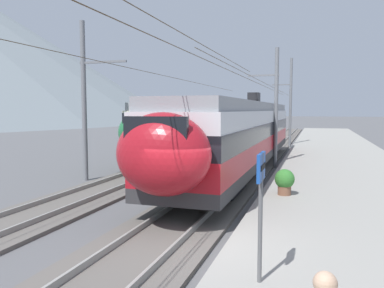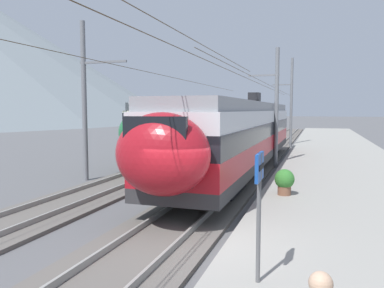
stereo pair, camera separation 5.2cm
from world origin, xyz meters
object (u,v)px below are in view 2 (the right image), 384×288
object	(u,v)px
platform_sign	(259,188)
potted_plant_by_shelter	(284,180)
catenary_mast_mid	(274,105)
catenary_mast_far_side	(87,98)
train_far_track	(218,123)
train_near_platform	(242,132)
catenary_mast_east	(290,102)

from	to	relation	value
platform_sign	potted_plant_by_shelter	xyz separation A→B (m)	(7.53, 0.15, -1.19)
catenary_mast_mid	catenary_mast_far_side	size ratio (longest dim) A/B	1.00
train_far_track	platform_sign	distance (m)	27.86
platform_sign	catenary_mast_mid	bearing A→B (deg)	5.29
catenary_mast_mid	train_far_track	bearing A→B (deg)	30.45
train_near_platform	potted_plant_by_shelter	xyz separation A→B (m)	(-6.37, -2.80, -1.36)
train_near_platform	potted_plant_by_shelter	distance (m)	7.09
catenary_mast_far_side	catenary_mast_mid	bearing A→B (deg)	-48.44
catenary_mast_mid	catenary_mast_east	distance (m)	13.04
catenary_mast_mid	potted_plant_by_shelter	xyz separation A→B (m)	(-8.88, -1.37, -2.87)
train_far_track	catenary_mast_far_side	xyz separation A→B (m)	(-17.58, 1.99, 1.79)
catenary_mast_far_side	potted_plant_by_shelter	distance (m)	10.13
catenary_mast_far_side	platform_sign	bearing A→B (deg)	-133.79
platform_sign	potted_plant_by_shelter	distance (m)	7.62
catenary_mast_mid	catenary_mast_east	size ratio (longest dim) A/B	1.00
train_far_track	platform_sign	xyz separation A→B (m)	(-26.80, -7.63, -0.18)
platform_sign	potted_plant_by_shelter	world-z (taller)	platform_sign
catenary_mast_east	catenary_mast_far_side	size ratio (longest dim) A/B	1.00
train_far_track	catenary_mast_mid	size ratio (longest dim) A/B	0.68
train_near_platform	platform_sign	distance (m)	14.20
catenary_mast_far_side	train_near_platform	bearing A→B (deg)	-54.99
catenary_mast_far_side	potted_plant_by_shelter	world-z (taller)	catenary_mast_far_side
train_near_platform	platform_sign	size ratio (longest dim) A/B	10.15
catenary_mast_mid	potted_plant_by_shelter	size ratio (longest dim) A/B	50.15
train_far_track	catenary_mast_east	distance (m)	6.96
train_near_platform	train_far_track	size ratio (longest dim) A/B	0.74
train_near_platform	potted_plant_by_shelter	world-z (taller)	train_near_platform
catenary_mast_east	platform_sign	bearing A→B (deg)	-177.08
platform_sign	potted_plant_by_shelter	bearing A→B (deg)	1.11
train_far_track	catenary_mast_far_side	world-z (taller)	catenary_mast_far_side
train_near_platform	train_far_track	world-z (taller)	same
train_far_track	potted_plant_by_shelter	xyz separation A→B (m)	(-19.27, -7.49, -1.37)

